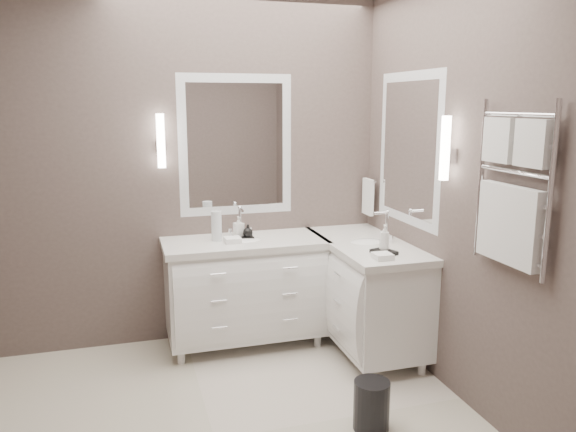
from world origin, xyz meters
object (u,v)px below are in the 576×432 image
object	(u,v)px
vanity_back	(245,285)
vanity_right	(366,288)
waste_bin	(371,405)
towel_ladder	(511,196)

from	to	relation	value
vanity_back	vanity_right	xyz separation A→B (m)	(0.88, -0.33, 0.00)
vanity_right	waste_bin	size ratio (longest dim) A/B	4.19
towel_ladder	waste_bin	world-z (taller)	towel_ladder
vanity_back	waste_bin	world-z (taller)	vanity_back
vanity_right	towel_ladder	size ratio (longest dim) A/B	1.38
vanity_right	waste_bin	world-z (taller)	vanity_right
vanity_back	vanity_right	distance (m)	0.93
waste_bin	vanity_back	bearing A→B (deg)	108.17
vanity_back	vanity_right	world-z (taller)	same
vanity_back	towel_ladder	bearing A→B (deg)	-55.90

